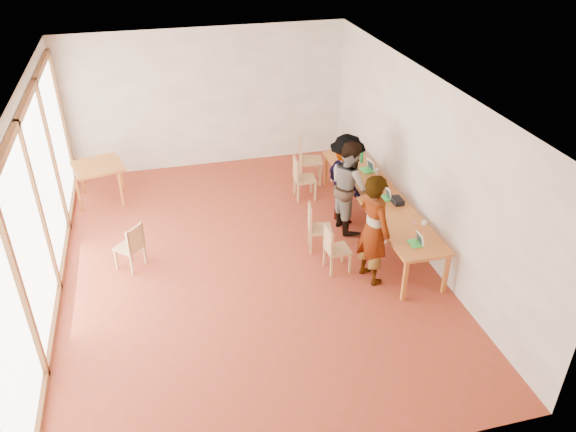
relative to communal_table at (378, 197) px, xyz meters
The scene contains 25 objects.
ground 2.62m from the communal_table, behind, with size 8.00×8.00×0.00m, color #983724.
wall_back 4.47m from the communal_table, 124.61° to the left, with size 6.00×0.10×3.00m, color white.
wall_front 5.10m from the communal_table, 119.73° to the right, with size 6.00×0.10×3.00m, color white.
wall_right 1.01m from the communal_table, 37.02° to the right, with size 0.10×8.00×3.00m, color white.
window_wall 5.53m from the communal_table, behind, with size 0.10×8.00×3.00m, color white.
ceiling 3.43m from the communal_table, behind, with size 6.00×8.00×0.04m, color white.
communal_table is the anchor object (origin of this frame).
side_table 5.45m from the communal_table, 152.95° to the left, with size 0.90×0.90×0.75m.
chair_near 1.50m from the communal_table, 140.58° to the right, with size 0.39×0.39×0.43m.
chair_mid 1.30m from the communal_table, 167.40° to the right, with size 0.46×0.46×0.45m.
chair_far 1.85m from the communal_table, 122.89° to the left, with size 0.43×0.43×0.46m.
chair_empty 2.34m from the communal_table, 107.51° to the left, with size 0.57×0.57×0.54m.
chair_spare 4.27m from the communal_table, behind, with size 0.53×0.53×0.43m.
person_near 1.45m from the communal_table, 115.90° to the right, with size 0.67×0.44×1.84m, color gray.
person_mid 0.54m from the communal_table, 149.00° to the left, with size 0.82×0.64×1.69m, color gray.
person_far 0.68m from the communal_table, 131.78° to the left, with size 1.11×0.64×1.71m, color gray.
laptop_near 1.60m from the communal_table, 91.13° to the right, with size 0.19×0.22×0.18m.
laptop_mid 0.20m from the communal_table, 67.41° to the right, with size 0.21×0.24×0.20m.
laptop_far 0.97m from the communal_table, 79.30° to the left, with size 0.25×0.28×0.21m.
yellow_mug 0.49m from the communal_table, 109.72° to the right, with size 0.11×0.11×0.09m, color yellow.
green_bottle 1.36m from the communal_table, 82.38° to the left, with size 0.07×0.07×0.28m, color #137731.
clear_glass 0.85m from the communal_table, 70.22° to the left, with size 0.07×0.07×0.09m, color silver.
condiment_cup 1.16m from the communal_table, 73.59° to the right, with size 0.08×0.08×0.06m, color white.
pink_phone 1.07m from the communal_table, 80.08° to the right, with size 0.05×0.10×0.01m, color #CB4361.
black_pouch 0.41m from the communal_table, 61.24° to the right, with size 0.16×0.26×0.09m, color black.
Camera 1 is at (-1.20, -7.63, 5.49)m, focal length 35.00 mm.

